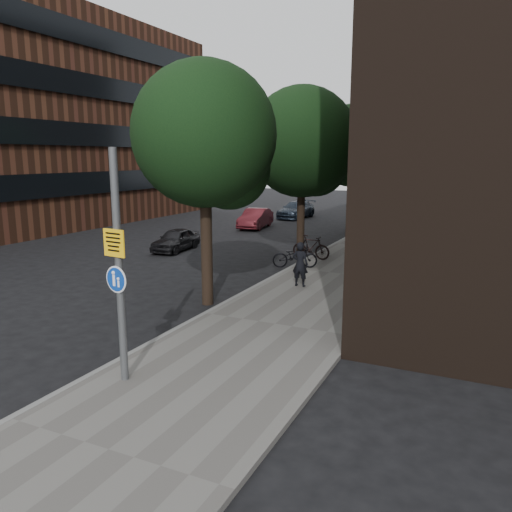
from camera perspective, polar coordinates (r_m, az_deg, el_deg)
The scene contains 15 objects.
ground at distance 11.29m, azimuth -5.88°, elevation -13.09°, with size 120.00×120.00×0.00m, color black.
sidewalk at distance 19.99m, azimuth 9.73°, elevation -2.15°, with size 4.50×60.00×0.12m, color #625F5A.
curb_edge at distance 20.68m, azimuth 3.73°, elevation -1.54°, with size 0.15×60.00×0.13m, color slate.
street_tree_near at distance 15.58m, azimuth -5.39°, elevation 12.93°, with size 4.40×4.40×7.50m.
street_tree_mid at distance 23.30m, azimuth 5.57°, elevation 12.38°, with size 5.00×5.00×7.80m.
street_tree_far at distance 31.91m, azimuth 11.19°, elevation 11.91°, with size 5.00×5.00×7.80m.
signpost at distance 10.25m, azimuth -15.39°, elevation -1.24°, with size 0.54×0.16×4.71m.
pedestrian at distance 17.70m, azimuth 5.07°, elevation -0.93°, with size 0.58×0.38×1.59m, color black.
parked_bike_facade_near at distance 19.31m, azimuth 14.64°, elevation -1.13°, with size 0.66×1.90×1.00m, color black.
parked_bike_facade_far at distance 21.84m, azimuth 13.70°, elevation 0.27°, with size 0.45×1.58×0.95m, color black.
parked_bike_curb_near at distance 20.68m, azimuth 4.47°, elevation -0.02°, with size 0.65×1.85×0.97m, color black.
parked_bike_curb_far at distance 22.53m, azimuth 6.30°, elevation 1.01°, with size 0.50×1.78×1.07m, color black.
parked_car_near at distance 25.35m, azimuth -9.14°, elevation 1.86°, with size 1.32×3.29×1.12m, color black.
parked_car_mid at distance 32.99m, azimuth -0.06°, elevation 4.32°, with size 1.37×3.92×1.29m, color maroon.
parked_car_far at distance 38.62m, azimuth 4.61°, elevation 5.29°, with size 1.79×4.40×1.28m, color #1B2431.
Camera 1 is at (5.40, -8.76, 4.65)m, focal length 35.00 mm.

